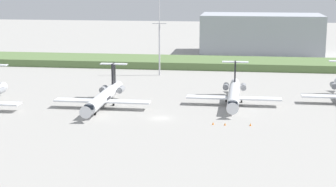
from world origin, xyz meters
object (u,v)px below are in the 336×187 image
(regional_jet_second, at_px, (104,97))
(antenna_mast, at_px, (159,43))
(regional_jet_third, at_px, (234,94))
(safety_cone_front_marker, at_px, (213,123))
(safety_cone_rear_marker, at_px, (250,124))
(safety_cone_mid_marker, at_px, (225,124))

(regional_jet_second, distance_m, antenna_mast, 46.92)
(regional_jet_third, bearing_deg, safety_cone_front_marker, -100.84)
(regional_jet_third, bearing_deg, safety_cone_rear_marker, -79.15)
(safety_cone_front_marker, xyz_separation_m, safety_cone_mid_marker, (2.52, -0.20, 0.00))
(safety_cone_front_marker, distance_m, safety_cone_mid_marker, 2.52)
(safety_cone_rear_marker, bearing_deg, antenna_mast, 115.65)
(antenna_mast, bearing_deg, regional_jet_third, -57.66)
(regional_jet_second, bearing_deg, safety_cone_front_marker, -25.44)
(safety_cone_rear_marker, bearing_deg, regional_jet_second, 160.00)
(regional_jet_second, bearing_deg, safety_cone_mid_marker, -23.82)
(antenna_mast, bearing_deg, safety_cone_mid_marker, -68.80)
(antenna_mast, height_order, safety_cone_rear_marker, antenna_mast)
(regional_jet_third, distance_m, antenna_mast, 45.82)
(antenna_mast, relative_size, safety_cone_front_marker, 45.47)
(regional_jet_third, height_order, safety_cone_rear_marker, regional_jet_third)
(antenna_mast, distance_m, safety_cone_front_marker, 62.73)
(regional_jet_third, xyz_separation_m, safety_cone_front_marker, (-3.90, -20.37, -2.26))
(regional_jet_second, xyz_separation_m, safety_cone_rear_marker, (34.47, -12.55, -2.26))
(safety_cone_front_marker, xyz_separation_m, safety_cone_rear_marker, (7.78, 0.15, 0.00))
(regional_jet_second, distance_m, safety_cone_front_marker, 29.65)
(safety_cone_front_marker, bearing_deg, regional_jet_third, 79.16)
(safety_cone_mid_marker, bearing_deg, safety_cone_rear_marker, 3.79)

